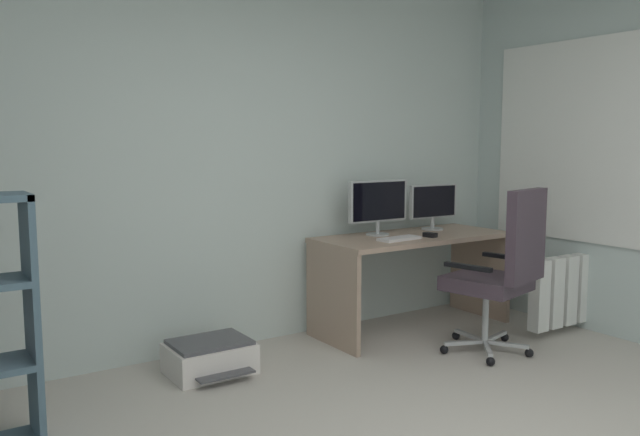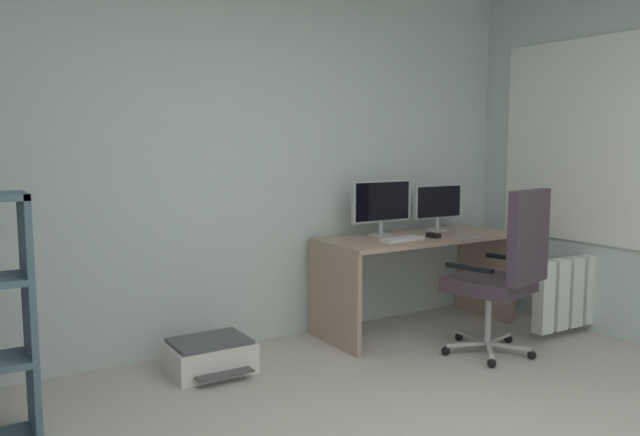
{
  "view_description": "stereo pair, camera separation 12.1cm",
  "coord_description": "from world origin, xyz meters",
  "px_view_note": "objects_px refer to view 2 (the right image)",
  "views": [
    {
      "loc": [
        -1.91,
        -1.57,
        1.47
      ],
      "look_at": [
        0.34,
        1.83,
        0.98
      ],
      "focal_mm": 36.08,
      "sensor_mm": 36.0,
      "label": 1
    },
    {
      "loc": [
        -1.81,
        -1.63,
        1.47
      ],
      "look_at": [
        0.34,
        1.83,
        0.98
      ],
      "focal_mm": 36.08,
      "sensor_mm": 36.0,
      "label": 2
    }
  ],
  "objects_px": {
    "office_chair": "(505,269)",
    "radiator": "(580,290)",
    "desk": "(416,260)",
    "monitor_secondary": "(438,204)",
    "monitor_main": "(381,203)",
    "computer_mouse": "(433,235)",
    "printer": "(210,356)",
    "keyboard": "(402,239)"
  },
  "relations": [
    {
      "from": "monitor_secondary",
      "to": "office_chair",
      "type": "distance_m",
      "value": 1.04
    },
    {
      "from": "monitor_main",
      "to": "desk",
      "type": "bearing_deg",
      "value": -30.53
    },
    {
      "from": "printer",
      "to": "radiator",
      "type": "bearing_deg",
      "value": -14.13
    },
    {
      "from": "printer",
      "to": "computer_mouse",
      "type": "bearing_deg",
      "value": -4.19
    },
    {
      "from": "printer",
      "to": "keyboard",
      "type": "bearing_deg",
      "value": -4.13
    },
    {
      "from": "computer_mouse",
      "to": "office_chair",
      "type": "relative_size",
      "value": 0.09
    },
    {
      "from": "radiator",
      "to": "keyboard",
      "type": "bearing_deg",
      "value": 155.41
    },
    {
      "from": "monitor_main",
      "to": "radiator",
      "type": "relative_size",
      "value": 0.55
    },
    {
      "from": "monitor_secondary",
      "to": "office_chair",
      "type": "bearing_deg",
      "value": -104.97
    },
    {
      "from": "keyboard",
      "to": "radiator",
      "type": "relative_size",
      "value": 0.35
    },
    {
      "from": "office_chair",
      "to": "printer",
      "type": "bearing_deg",
      "value": 156.6
    },
    {
      "from": "desk",
      "to": "radiator",
      "type": "bearing_deg",
      "value": -35.17
    },
    {
      "from": "desk",
      "to": "monitor_main",
      "type": "distance_m",
      "value": 0.52
    },
    {
      "from": "monitor_main",
      "to": "monitor_secondary",
      "type": "xyz_separation_m",
      "value": [
        0.57,
        0.0,
        -0.03
      ]
    },
    {
      "from": "monitor_main",
      "to": "computer_mouse",
      "type": "distance_m",
      "value": 0.46
    },
    {
      "from": "desk",
      "to": "keyboard",
      "type": "bearing_deg",
      "value": -151.51
    },
    {
      "from": "office_chair",
      "to": "radiator",
      "type": "xyz_separation_m",
      "value": [
        0.94,
        0.09,
        -0.29
      ]
    },
    {
      "from": "monitor_main",
      "to": "monitor_secondary",
      "type": "relative_size",
      "value": 1.15
    },
    {
      "from": "keyboard",
      "to": "printer",
      "type": "distance_m",
      "value": 1.61
    },
    {
      "from": "keyboard",
      "to": "office_chair",
      "type": "relative_size",
      "value": 0.3
    },
    {
      "from": "keyboard",
      "to": "radiator",
      "type": "xyz_separation_m",
      "value": [
        1.28,
        -0.59,
        -0.43
      ]
    },
    {
      "from": "monitor_main",
      "to": "radiator",
      "type": "height_order",
      "value": "monitor_main"
    },
    {
      "from": "office_chair",
      "to": "printer",
      "type": "distance_m",
      "value": 2.03
    },
    {
      "from": "office_chair",
      "to": "radiator",
      "type": "relative_size",
      "value": 1.2
    },
    {
      "from": "desk",
      "to": "keyboard",
      "type": "relative_size",
      "value": 4.55
    },
    {
      "from": "monitor_secondary",
      "to": "computer_mouse",
      "type": "bearing_deg",
      "value": -135.89
    },
    {
      "from": "desk",
      "to": "office_chair",
      "type": "xyz_separation_m",
      "value": [
        0.08,
        -0.81,
        0.06
      ]
    },
    {
      "from": "keyboard",
      "to": "printer",
      "type": "bearing_deg",
      "value": 171.45
    },
    {
      "from": "monitor_secondary",
      "to": "radiator",
      "type": "bearing_deg",
      "value": -51.41
    },
    {
      "from": "monitor_main",
      "to": "radiator",
      "type": "distance_m",
      "value": 1.66
    },
    {
      "from": "desk",
      "to": "computer_mouse",
      "type": "distance_m",
      "value": 0.26
    },
    {
      "from": "radiator",
      "to": "office_chair",
      "type": "bearing_deg",
      "value": -174.58
    },
    {
      "from": "monitor_secondary",
      "to": "keyboard",
      "type": "bearing_deg",
      "value": -154.98
    },
    {
      "from": "computer_mouse",
      "to": "printer",
      "type": "xyz_separation_m",
      "value": [
        -1.75,
        0.13,
        -0.66
      ]
    },
    {
      "from": "monitor_secondary",
      "to": "radiator",
      "type": "relative_size",
      "value": 0.48
    },
    {
      "from": "office_chair",
      "to": "radiator",
      "type": "height_order",
      "value": "office_chair"
    },
    {
      "from": "desk",
      "to": "radiator",
      "type": "distance_m",
      "value": 1.27
    },
    {
      "from": "desk",
      "to": "computer_mouse",
      "type": "height_order",
      "value": "computer_mouse"
    },
    {
      "from": "office_chair",
      "to": "desk",
      "type": "bearing_deg",
      "value": 95.91
    },
    {
      "from": "office_chair",
      "to": "radiator",
      "type": "bearing_deg",
      "value": 5.42
    },
    {
      "from": "keyboard",
      "to": "desk",
      "type": "bearing_deg",
      "value": 24.07
    },
    {
      "from": "office_chair",
      "to": "monitor_secondary",
      "type": "bearing_deg",
      "value": 75.03
    }
  ]
}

